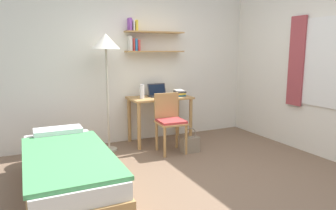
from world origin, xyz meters
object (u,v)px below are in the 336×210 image
(bed, at_px, (68,172))
(desk_chair, at_px, (170,119))
(desk, at_px, (160,106))
(water_bottle, at_px, (142,91))
(handbag, at_px, (190,144))
(standing_lamp, at_px, (106,47))
(book_stack, at_px, (179,93))
(laptop, at_px, (158,93))

(bed, xyz_separation_m, desk_chair, (1.59, 0.80, 0.26))
(bed, height_order, desk, desk)
(bed, xyz_separation_m, water_bottle, (1.33, 1.28, 0.64))
(water_bottle, height_order, handbag, water_bottle)
(water_bottle, xyz_separation_m, handbag, (0.52, -0.65, -0.75))
(standing_lamp, xyz_separation_m, handbag, (1.08, -0.62, -1.43))
(book_stack, bearing_deg, desk, 172.51)
(laptop, xyz_separation_m, book_stack, (0.33, -0.13, -0.00))
(desk_chair, bearing_deg, laptop, 83.64)
(book_stack, bearing_deg, desk_chair, -130.86)
(standing_lamp, height_order, handbag, standing_lamp)
(bed, xyz_separation_m, book_stack, (1.99, 1.27, 0.57))
(standing_lamp, relative_size, handbag, 4.66)
(laptop, bearing_deg, handbag, -76.23)
(desk, relative_size, handbag, 2.66)
(laptop, bearing_deg, bed, -139.85)
(water_bottle, bearing_deg, bed, -136.28)
(bed, xyz_separation_m, standing_lamp, (0.77, 1.25, 1.32))
(standing_lamp, xyz_separation_m, laptop, (0.89, 0.16, -0.74))
(bed, xyz_separation_m, laptop, (1.66, 1.40, 0.58))
(desk_chair, xyz_separation_m, book_stack, (0.40, 0.46, 0.32))
(bed, bearing_deg, desk, 38.38)
(desk, bearing_deg, handbag, -74.23)
(standing_lamp, xyz_separation_m, water_bottle, (0.56, 0.03, -0.68))
(water_bottle, bearing_deg, desk_chair, -61.27)
(water_bottle, bearing_deg, desk, 6.32)
(bed, relative_size, standing_lamp, 1.14)
(handbag, bearing_deg, book_stack, 77.45)
(bed, height_order, book_stack, book_stack)
(desk_chair, bearing_deg, standing_lamp, 151.73)
(laptop, distance_m, handbag, 1.06)
(bed, distance_m, standing_lamp, 1.97)
(desk, height_order, desk_chair, desk_chair)
(desk, xyz_separation_m, water_bottle, (-0.32, -0.04, 0.26))
(desk_chair, bearing_deg, handbag, -35.23)
(desk_chair, relative_size, standing_lamp, 0.50)
(bed, bearing_deg, book_stack, 32.43)
(laptop, height_order, water_bottle, water_bottle)
(standing_lamp, height_order, book_stack, standing_lamp)
(laptop, bearing_deg, book_stack, -21.72)
(desk, xyz_separation_m, standing_lamp, (-0.88, -0.07, 0.94))
(bed, distance_m, book_stack, 2.43)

